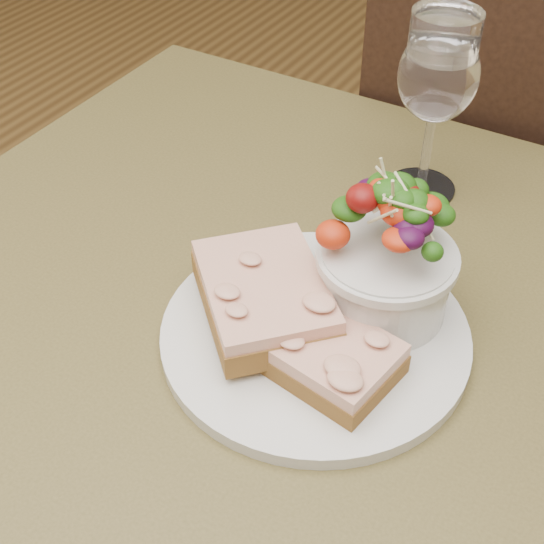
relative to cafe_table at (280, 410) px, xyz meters
The scene contains 9 objects.
cafe_table is the anchor object (origin of this frame).
chair_far 0.71m from the cafe_table, 82.79° to the left, with size 0.44×0.44×0.90m.
dinner_plate 0.11m from the cafe_table, 17.60° to the left, with size 0.25×0.25×0.01m, color silver.
sandwich_front 0.14m from the cafe_table, 23.47° to the right, with size 0.11×0.09×0.03m.
sandwich_back 0.14m from the cafe_table, behind, with size 0.16×0.16×0.03m.
ramekin 0.14m from the cafe_table, 145.97° to the left, with size 0.06×0.06×0.04m.
salad_bowl 0.19m from the cafe_table, 42.93° to the left, with size 0.11×0.11×0.13m.
garnish 0.15m from the cafe_table, 123.29° to the left, with size 0.05×0.04×0.02m.
wine_glass 0.34m from the cafe_table, 84.89° to the left, with size 0.08×0.08×0.18m.
Camera 1 is at (0.21, -0.38, 1.21)m, focal length 50.00 mm.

